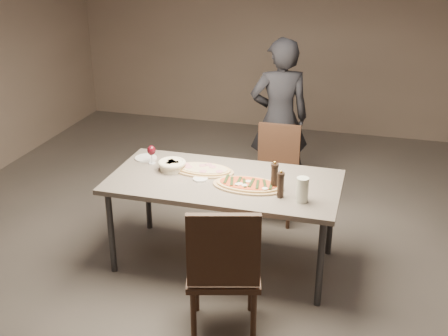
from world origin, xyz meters
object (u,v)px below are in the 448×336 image
(zucchini_pizza, at_px, (248,185))
(pepper_mill_left, at_px, (274,176))
(diner, at_px, (279,119))
(ham_pizza, at_px, (203,170))
(carafe, at_px, (302,190))
(dining_table, at_px, (224,186))
(chair_near, at_px, (223,266))
(bread_basket, at_px, (172,165))
(chair_far, at_px, (276,167))

(zucchini_pizza, bearing_deg, pepper_mill_left, -2.23)
(diner, bearing_deg, ham_pizza, 53.30)
(carafe, bearing_deg, dining_table, 161.82)
(dining_table, distance_m, pepper_mill_left, 0.45)
(carafe, height_order, chair_near, chair_near)
(diner, bearing_deg, bread_basket, 44.44)
(bread_basket, relative_size, carafe, 1.23)
(dining_table, relative_size, ham_pizza, 3.56)
(zucchini_pizza, distance_m, bread_basket, 0.68)
(chair_far, bearing_deg, chair_near, 90.13)
(pepper_mill_left, relative_size, carafe, 1.24)
(chair_near, bearing_deg, carafe, 44.74)
(ham_pizza, bearing_deg, dining_table, -26.75)
(bread_basket, distance_m, diner, 1.50)
(pepper_mill_left, bearing_deg, bread_basket, 171.34)
(ham_pizza, distance_m, chair_near, 1.12)
(dining_table, height_order, chair_far, chair_far)
(bread_basket, bearing_deg, diner, 65.28)
(bread_basket, distance_m, chair_near, 1.22)
(bread_basket, xyz_separation_m, carafe, (1.10, -0.28, 0.04))
(ham_pizza, relative_size, carafe, 2.73)
(zucchini_pizza, xyz_separation_m, carafe, (0.43, -0.13, 0.08))
(carafe, relative_size, chair_far, 0.21)
(ham_pizza, bearing_deg, zucchini_pizza, -22.94)
(bread_basket, xyz_separation_m, diner, (0.63, 1.36, 0.01))
(chair_near, bearing_deg, ham_pizza, 98.58)
(chair_near, bearing_deg, chair_far, 74.56)
(bread_basket, xyz_separation_m, chair_far, (0.70, 0.89, -0.30))
(zucchini_pizza, xyz_separation_m, bread_basket, (-0.67, 0.15, 0.03))
(ham_pizza, relative_size, bread_basket, 2.22)
(dining_table, xyz_separation_m, bread_basket, (-0.46, 0.07, 0.11))
(chair_near, bearing_deg, diner, 76.28)
(ham_pizza, height_order, bread_basket, bread_basket)
(carafe, xyz_separation_m, diner, (-0.47, 1.64, -0.03))
(bread_basket, bearing_deg, zucchini_pizza, -12.29)
(zucchini_pizza, relative_size, bread_basket, 2.42)
(chair_near, height_order, diner, diner)
(diner, bearing_deg, chair_far, 77.71)
(dining_table, bearing_deg, carafe, -18.18)
(carafe, bearing_deg, diner, 105.98)
(carafe, bearing_deg, chair_far, 108.87)
(pepper_mill_left, bearing_deg, carafe, -32.13)
(bread_basket, xyz_separation_m, pepper_mill_left, (0.87, -0.13, 0.06))
(ham_pizza, xyz_separation_m, diner, (0.37, 1.32, 0.04))
(bread_basket, height_order, pepper_mill_left, pepper_mill_left)
(dining_table, bearing_deg, ham_pizza, 151.87)
(chair_near, distance_m, chair_far, 1.85)
(chair_near, bearing_deg, bread_basket, 110.53)
(zucchini_pizza, height_order, pepper_mill_left, pepper_mill_left)
(zucchini_pizza, height_order, carafe, carafe)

